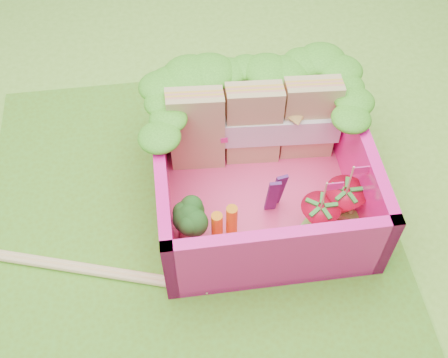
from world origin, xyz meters
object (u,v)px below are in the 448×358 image
sandwich_stack (254,125)px  broccoli (187,220)px  bento_box (261,173)px  strawberry_right (343,203)px  strawberry_left (319,218)px  chopsticks (49,263)px

sandwich_stack → broccoli: 0.78m
bento_box → strawberry_right: bearing=-25.6°
sandwich_stack → strawberry_right: size_ratio=2.31×
bento_box → strawberry_right: (0.48, -0.23, -0.09)m
bento_box → sandwich_stack: 0.34m
bento_box → strawberry_left: (0.31, -0.32, -0.10)m
strawberry_left → strawberry_right: strawberry_right is taller
sandwich_stack → broccoli: bearing=-129.8°
sandwich_stack → broccoli: sandwich_stack is taller
bento_box → strawberry_left: 0.45m
bento_box → sandwich_stack: (0.01, 0.33, 0.08)m
strawberry_right → chopsticks: strawberry_right is taller
broccoli → sandwich_stack: bearing=50.2°
chopsticks → broccoli: bearing=4.1°
bento_box → strawberry_right: 0.54m
strawberry_left → chopsticks: 1.67m
broccoli → strawberry_right: size_ratio=0.63×
sandwich_stack → strawberry_left: size_ratio=2.37×
strawberry_right → broccoli: bearing=-178.2°
strawberry_left → strawberry_right: bearing=25.5°
broccoli → strawberry_left: (0.80, -0.05, -0.06)m
strawberry_left → chopsticks: bearing=-179.7°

